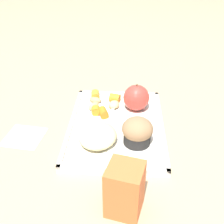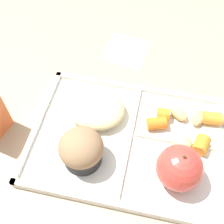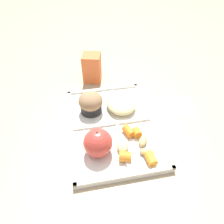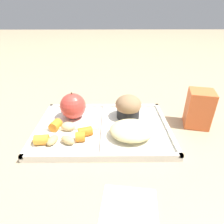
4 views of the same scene
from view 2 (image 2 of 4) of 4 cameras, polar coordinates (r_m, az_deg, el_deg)
The scene contains 16 objects.
ground at distance 0.55m, azimuth 3.34°, elevation -6.07°, with size 6.00×6.00×0.00m, color tan.
lunch_tray at distance 0.55m, azimuth 3.46°, elevation -5.74°, with size 0.36×0.26×0.02m.
green_apple at distance 0.49m, azimuth 13.12°, elevation -10.66°, with size 0.08×0.08×0.08m.
bran_muffin at distance 0.50m, azimuth -6.05°, elevation -7.38°, with size 0.08×0.08×0.07m.
carrot_slice_near_corner at distance 0.56m, azimuth 10.05°, elevation -0.48°, with size 0.02×0.02×0.02m, color orange.
carrot_slice_center at distance 0.54m, azimuth 17.18°, elevation -6.21°, with size 0.03×0.03×0.03m, color orange.
carrot_slice_large at distance 0.55m, azimuth 8.79°, elevation -2.23°, with size 0.02×0.02×0.04m, color orange.
carrot_slice_back at distance 0.58m, azimuth 19.12°, elevation -1.16°, with size 0.02×0.02×0.03m, color orange.
potato_chunk_golden at distance 0.58m, azimuth 16.66°, elevation -1.15°, with size 0.04×0.02×0.02m, color tan.
potato_chunk_wedge at distance 0.57m, azimuth 13.03°, elevation -0.38°, with size 0.04×0.02×0.02m, color tan.
potato_chunk_browned at distance 0.54m, azimuth 13.55°, elevation -5.67°, with size 0.04×0.03×0.02m, color tan.
egg_noodle_pile at distance 0.56m, azimuth -3.17°, elevation 0.70°, with size 0.11×0.10×0.04m, color beige.
meatball_center at distance 0.57m, azimuth -4.47°, elevation 1.56°, with size 0.03×0.03×0.03m, color brown.
meatball_front at distance 0.56m, azimuth -2.95°, elevation 0.76°, with size 0.03×0.03×0.03m, color brown.
plastic_fork at distance 0.56m, azimuth -7.07°, elevation -2.20°, with size 0.15×0.05×0.00m.
paper_napkin at distance 0.70m, azimuth 2.80°, elevation 11.99°, with size 0.10×0.10×0.00m, color white.
Camera 2 is at (-0.02, 0.26, 0.48)m, focal length 46.40 mm.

